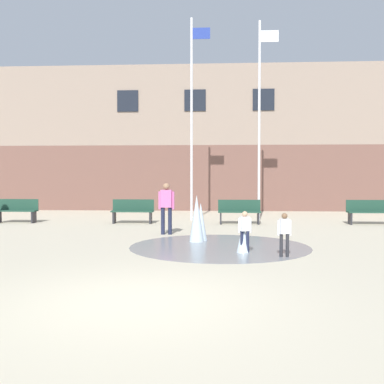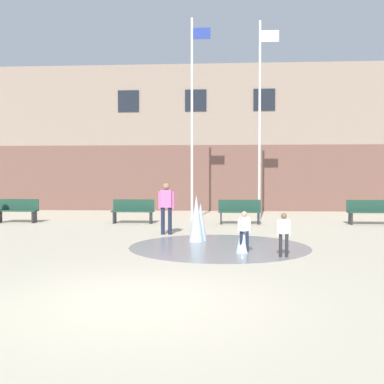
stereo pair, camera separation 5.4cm
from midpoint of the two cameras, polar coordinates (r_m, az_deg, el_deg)
The scene contains 12 objects.
ground_plane at distance 6.70m, azimuth -7.46°, elevation -13.64°, with size 100.00×100.00×0.00m, color #BCB299.
library_building at distance 26.31m, azimuth 0.89°, elevation 6.36°, with size 36.00×6.05×7.58m.
splash_fountain at distance 11.98m, azimuth 2.27°, elevation -4.72°, with size 4.62×4.62×1.28m.
park_bench_center at distance 18.70m, azimuth -21.22°, elevation -2.17°, with size 1.60×0.44×0.91m.
park_bench_under_right_flagpole at distance 17.30m, azimuth -7.41°, elevation -2.38°, with size 1.60×0.44×0.91m.
park_bench_near_trashcan at distance 16.99m, azimuth 6.16°, elevation -2.45°, with size 1.60×0.44×0.91m.
park_bench_far_right at distance 18.00m, azimuth 21.67°, elevation -2.33°, with size 1.60×0.44×0.91m.
child_in_fountain at distance 10.24m, azimuth 11.72°, elevation -4.90°, with size 0.31×0.18×0.99m.
adult_near_bench at distance 13.88m, azimuth -3.16°, elevation -1.57°, with size 0.50×0.22×1.59m.
child_running at distance 10.61m, azimuth 6.79°, elevation -4.63°, with size 0.31×0.19×0.99m.
flagpole_left at distance 18.46m, azimuth 0.16°, elevation 9.92°, with size 0.80×0.10×8.18m.
flagpole_right at distance 18.49m, azimuth 8.76°, elevation 9.63°, with size 0.80×0.10×8.02m.
Camera 2 is at (1.27, -6.33, 1.81)m, focal length 42.00 mm.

